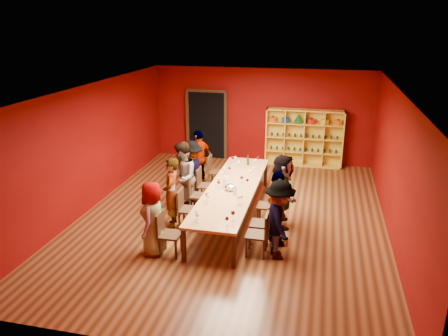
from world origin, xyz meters
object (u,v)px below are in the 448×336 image
at_px(person_left_0, 153,218).
at_px(chair_person_left_3, 203,183).
at_px(tasting_table, 232,189).
at_px(chair_person_right_2, 270,204).
at_px(person_right_1, 277,209).
at_px(wine_bottle, 248,161).
at_px(person_left_1, 171,193).
at_px(spittoon_bowl, 230,187).
at_px(chair_person_left_4, 214,170).
at_px(chair_person_left_2, 196,193).
at_px(chair_person_right_0, 261,232).
at_px(person_left_4, 199,158).
at_px(shelving_unit, 304,135).
at_px(person_right_0, 279,220).
at_px(person_right_2, 282,191).
at_px(chair_person_right_1, 264,221).
at_px(chair_person_left_0, 166,231).
at_px(chair_person_left_1, 185,207).
at_px(person_left_2, 182,177).
at_px(person_left_3, 192,171).

height_order(person_left_0, chair_person_left_3, person_left_0).
distance_m(tasting_table, chair_person_right_2, 0.95).
xyz_separation_m(person_right_1, wine_bottle, (-1.08, 2.77, 0.05)).
relative_size(chair_person_left_3, chair_person_right_2, 1.00).
xyz_separation_m(person_left_1, spittoon_bowl, (1.22, 0.58, 0.02)).
relative_size(chair_person_left_4, chair_person_right_2, 1.00).
height_order(chair_person_left_2, person_right_1, person_right_1).
bearing_deg(person_left_0, chair_person_right_0, 96.62).
height_order(chair_person_right_0, person_right_1, person_right_1).
xyz_separation_m(chair_person_left_2, spittoon_bowl, (0.90, -0.24, 0.32)).
bearing_deg(person_left_4, spittoon_bowl, 57.62).
relative_size(shelving_unit, person_right_0, 1.51).
bearing_deg(spittoon_bowl, person_right_2, 0.62).
distance_m(chair_person_left_2, spittoon_bowl, 0.99).
relative_size(chair_person_right_0, chair_person_right_1, 1.00).
relative_size(chair_person_left_0, person_left_1, 0.56).
bearing_deg(tasting_table, shelving_unit, 72.08).
xyz_separation_m(chair_person_left_2, chair_person_right_0, (1.82, -1.66, 0.00)).
bearing_deg(person_right_1, chair_person_left_1, 56.58).
distance_m(person_left_0, person_left_2, 2.05).
distance_m(shelving_unit, person_right_2, 4.49).
relative_size(chair_person_left_0, person_left_2, 0.52).
distance_m(person_left_3, chair_person_right_0, 3.16).
distance_m(chair_person_left_2, person_right_1, 2.39).
bearing_deg(person_right_0, shelving_unit, -19.78).
bearing_deg(person_left_4, person_left_0, 26.35).
bearing_deg(person_right_2, person_left_0, 118.82).
distance_m(chair_person_left_0, person_right_1, 2.26).
height_order(person_left_3, chair_person_right_2, person_left_3).
height_order(shelving_unit, person_right_2, shelving_unit).
distance_m(person_left_3, person_right_1, 2.98).
bearing_deg(chair_person_right_2, chair_person_left_1, -161.93).
distance_m(person_left_4, person_right_1, 3.81).
bearing_deg(spittoon_bowl, person_left_4, 123.41).
height_order(person_left_0, person_left_1, person_left_1).
distance_m(chair_person_left_3, person_right_1, 2.77).
distance_m(chair_person_left_1, person_left_1, 0.44).
xyz_separation_m(person_left_1, person_left_2, (-0.01, 0.82, 0.06)).
bearing_deg(person_left_0, person_right_2, 123.94).
xyz_separation_m(chair_person_left_2, person_right_1, (2.06, -1.16, 0.31)).
bearing_deg(chair_person_left_4, chair_person_left_2, -90.00).
xyz_separation_m(chair_person_left_2, wine_bottle, (0.98, 1.60, 0.36)).
height_order(chair_person_left_1, person_right_2, person_right_2).
xyz_separation_m(tasting_table, chair_person_left_1, (-0.91, -0.76, -0.20)).
bearing_deg(chair_person_left_0, chair_person_left_4, 90.00).
xyz_separation_m(person_left_3, spittoon_bowl, (1.20, -0.91, 0.03)).
relative_size(chair_person_left_1, wine_bottle, 3.23).
xyz_separation_m(person_left_4, chair_person_right_0, (2.22, -3.40, -0.30)).
bearing_deg(chair_person_left_2, chair_person_left_3, 90.00).
relative_size(tasting_table, person_left_1, 2.82).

